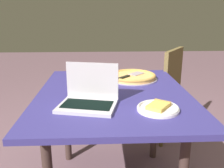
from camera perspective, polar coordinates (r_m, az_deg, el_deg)
name	(u,v)px	position (r m, az deg, el deg)	size (l,w,h in m)	color
dining_table	(113,104)	(1.57, 0.29, -4.73)	(1.15, 0.94, 0.71)	navy
laptop	(89,97)	(1.32, -5.43, -3.12)	(0.29, 0.34, 0.22)	silver
pizza_plate	(158,108)	(1.28, 10.75, -5.50)	(0.22, 0.22, 0.04)	white
pizza_tray	(132,76)	(1.84, 4.77, 1.79)	(0.37, 0.37, 0.04)	#9D93AD
table_knife	(92,82)	(1.76, -4.73, 0.55)	(0.22, 0.12, 0.01)	silver
chair_near	(160,88)	(2.39, 11.15, -0.82)	(0.60, 0.60, 0.88)	brown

